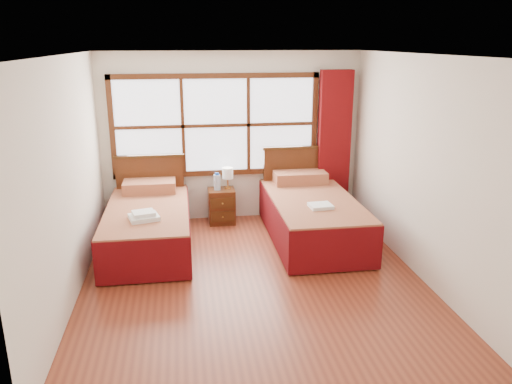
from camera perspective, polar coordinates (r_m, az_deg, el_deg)
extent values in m
plane|color=brown|center=(6.08, -0.34, -9.91)|extent=(4.50, 4.50, 0.00)
plane|color=white|center=(5.42, -0.39, 15.42)|extent=(4.50, 4.50, 0.00)
plane|color=silver|center=(7.79, -2.75, 6.25)|extent=(4.00, 0.00, 4.00)
plane|color=silver|center=(5.69, -20.73, 1.12)|extent=(0.00, 4.50, 4.50)
plane|color=silver|center=(6.21, 18.24, 2.63)|extent=(0.00, 4.50, 4.50)
cube|color=white|center=(7.70, -4.61, 7.60)|extent=(3.00, 0.02, 1.40)
cube|color=#4A2410|center=(7.84, -4.47, 2.24)|extent=(3.16, 0.06, 0.08)
cube|color=#4A2410|center=(7.60, -4.74, 13.09)|extent=(3.16, 0.06, 0.08)
cube|color=#4A2410|center=(7.73, -16.14, 7.03)|extent=(0.08, 0.06, 1.56)
cube|color=#4A2410|center=(7.94, 6.66, 7.82)|extent=(0.08, 0.06, 1.56)
cube|color=#4A2410|center=(7.67, -8.36, 7.43)|extent=(0.05, 0.05, 1.40)
cube|color=#4A2410|center=(7.73, -0.87, 7.69)|extent=(0.05, 0.05, 1.40)
cube|color=#4A2410|center=(7.68, -4.60, 7.58)|extent=(3.00, 0.05, 0.05)
cube|color=maroon|center=(8.00, 8.90, 5.40)|extent=(0.50, 0.16, 2.30)
cube|color=#3D230C|center=(7.01, -12.14, -5.10)|extent=(0.97, 1.95, 0.32)
cube|color=maroon|center=(6.91, -12.29, -2.86)|extent=(1.09, 2.16, 0.26)
cube|color=#650A0E|center=(7.02, -16.65, -4.26)|extent=(0.03, 2.16, 0.54)
cube|color=#650A0E|center=(6.94, -7.72, -3.91)|extent=(0.03, 2.16, 0.54)
cube|color=#650A0E|center=(5.97, -12.77, -7.77)|extent=(1.09, 0.03, 0.54)
cube|color=maroon|center=(7.59, -12.06, 0.67)|extent=(0.76, 0.44, 0.17)
cube|color=#4A2410|center=(7.84, -11.91, 0.17)|extent=(1.02, 0.06, 1.06)
cube|color=#3D230C|center=(7.71, -12.16, 4.01)|extent=(1.06, 0.08, 0.04)
cube|color=#3D230C|center=(7.21, 6.41, -4.09)|extent=(1.03, 2.06, 0.34)
cube|color=maroon|center=(7.11, 6.49, -1.78)|extent=(1.15, 2.28, 0.28)
cube|color=#650A0E|center=(7.04, 1.92, -3.32)|extent=(0.03, 2.28, 0.57)
cube|color=#650A0E|center=(7.33, 10.79, -2.80)|extent=(0.03, 2.28, 0.57)
cube|color=#650A0E|center=(6.16, 9.15, -6.62)|extent=(1.15, 0.03, 0.57)
cube|color=maroon|center=(7.81, 5.00, 1.75)|extent=(0.81, 0.47, 0.18)
cube|color=#4A2410|center=(8.02, 4.67, 1.08)|extent=(1.07, 0.06, 1.12)
cube|color=#3D230C|center=(7.88, 4.77, 5.07)|extent=(1.12, 0.08, 0.04)
cube|color=#4A2410|center=(7.79, -3.95, -1.60)|extent=(0.41, 0.36, 0.54)
cube|color=#3D230C|center=(7.64, -3.81, -2.83)|extent=(0.36, 0.02, 0.16)
cube|color=#3D230C|center=(7.57, -3.85, -1.28)|extent=(0.36, 0.02, 0.16)
sphere|color=#AE913B|center=(7.63, -3.80, -2.87)|extent=(0.03, 0.03, 0.03)
sphere|color=#AE913B|center=(7.56, -3.83, -1.33)|extent=(0.03, 0.03, 0.03)
cube|color=white|center=(6.44, -12.69, -2.84)|extent=(0.42, 0.39, 0.06)
cube|color=white|center=(6.43, -12.72, -2.40)|extent=(0.32, 0.29, 0.05)
cube|color=white|center=(6.68, 7.39, -1.59)|extent=(0.31, 0.28, 0.05)
cylinder|color=#C3863E|center=(7.77, -3.23, 0.52)|extent=(0.10, 0.10, 0.02)
cylinder|color=#C3863E|center=(7.74, -3.24, 1.08)|extent=(0.02, 0.02, 0.14)
cylinder|color=silver|center=(7.70, -3.26, 2.18)|extent=(0.17, 0.17, 0.17)
cylinder|color=silver|center=(7.65, -4.58, 1.10)|extent=(0.07, 0.07, 0.24)
cylinder|color=blue|center=(7.61, -4.60, 2.08)|extent=(0.03, 0.03, 0.03)
cylinder|color=silver|center=(7.65, -4.34, 1.10)|extent=(0.07, 0.07, 0.24)
cylinder|color=blue|center=(7.61, -4.37, 2.08)|extent=(0.03, 0.03, 0.03)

